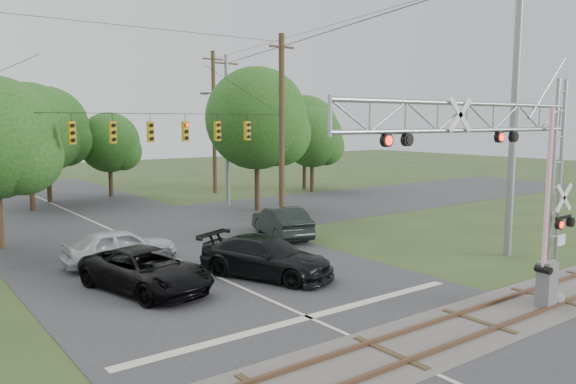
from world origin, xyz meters
TOP-DOWN VIEW (x-y plane):
  - ground at (0.00, 0.00)m, footprint 160.00×160.00m
  - road_main at (0.00, 10.00)m, footprint 14.00×90.00m
  - road_cross at (0.00, 24.00)m, footprint 90.00×12.00m
  - railroad_track at (0.00, 2.00)m, footprint 90.00×3.20m
  - crossing_gantry at (4.50, 1.63)m, footprint 10.68×0.98m
  - traffic_signal_span at (0.85, 20.00)m, footprint 19.34×0.36m
  - pickup_black at (-3.00, 11.37)m, footprint 3.87×6.12m
  - car_dark at (1.63, 10.26)m, footprint 4.40×6.11m
  - sedan_silver at (-2.40, 15.59)m, footprint 4.87×2.05m
  - suv_dark at (6.73, 16.22)m, footprint 3.08×5.42m
  - streetlight at (10.05, 27.70)m, footprint 2.25×0.23m
  - utility_poles at (3.67, 21.84)m, footprint 27.52×28.91m
  - treeline at (-0.41, 32.01)m, footprint 51.63×23.04m

SIDE VIEW (x-z plane):
  - ground at x=0.00m, z-range 0.00..0.00m
  - road_main at x=0.00m, z-range 0.00..0.02m
  - road_cross at x=0.00m, z-range 0.00..0.02m
  - railroad_track at x=0.00m, z-range -0.05..0.11m
  - pickup_black at x=-3.00m, z-range 0.00..1.58m
  - sedan_silver at x=-2.40m, z-range 0.00..1.64m
  - car_dark at x=1.63m, z-range 0.00..1.64m
  - suv_dark at x=6.73m, z-range 0.00..1.69m
  - crossing_gantry at x=4.50m, z-range 0.87..8.51m
  - streetlight at x=10.05m, z-range 0.50..8.93m
  - treeline at x=-0.41m, z-range 0.59..10.58m
  - traffic_signal_span at x=0.85m, z-range -0.01..11.49m
  - utility_poles at x=3.67m, z-range -0.63..12.94m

